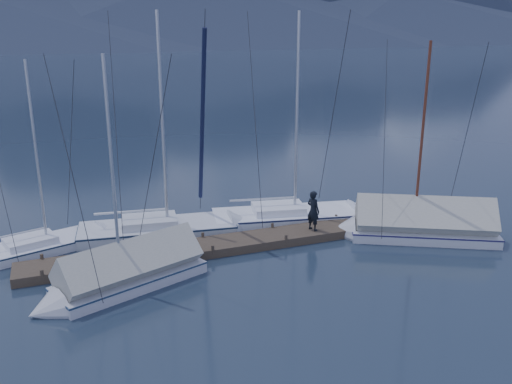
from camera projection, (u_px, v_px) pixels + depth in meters
ground at (275, 264)px, 19.92m from camera, size 1000.00×1000.00×0.00m
dock at (256, 242)px, 21.67m from camera, size 18.00×1.50×0.54m
mooring_posts at (244, 238)px, 21.43m from camera, size 15.12×1.52×0.35m
sailboat_open_left at (58, 243)px, 21.44m from camera, size 6.27×3.44×7.99m
sailboat_open_mid at (180, 229)px, 22.87m from camera, size 7.67×3.33×9.87m
sailboat_open_right at (306, 217)px, 24.37m from camera, size 7.74×3.60×9.89m
sailboat_covered_near at (410, 227)px, 22.35m from camera, size 6.90×4.94×8.75m
sailboat_covered_far at (118, 278)px, 17.88m from camera, size 6.21×3.80×8.37m
person at (313, 211)px, 22.08m from camera, size 0.61×0.72×1.67m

